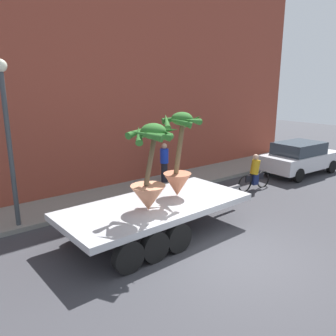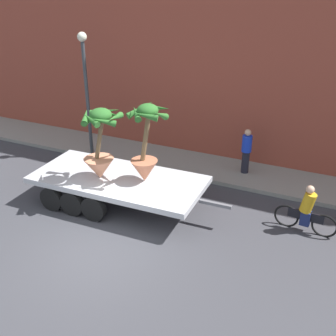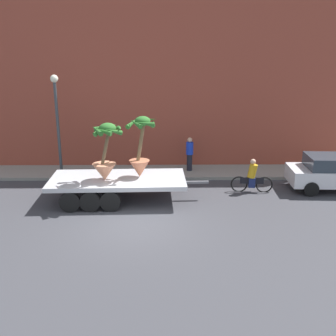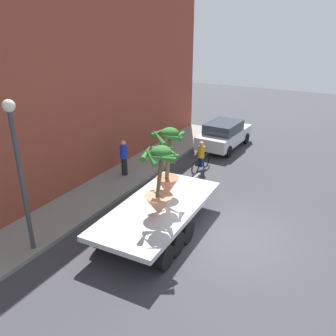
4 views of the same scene
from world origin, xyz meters
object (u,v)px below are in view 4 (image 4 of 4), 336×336
(pedestrian_near_gate, at_px, (124,157))
(flatbed_trailer, at_px, (155,214))
(potted_palm_rear, at_px, (159,185))
(parked_car, at_px, (224,134))
(cyclist, at_px, (201,158))
(street_lamp, at_px, (18,159))
(potted_palm_middle, at_px, (168,166))

(pedestrian_near_gate, bearing_deg, flatbed_trailer, -132.52)
(potted_palm_rear, distance_m, parked_car, 10.19)
(cyclist, xyz_separation_m, street_lamp, (-8.87, 1.97, 2.56))
(cyclist, xyz_separation_m, pedestrian_near_gate, (-2.58, 2.82, 0.37))
(potted_palm_rear, bearing_deg, cyclist, 11.14)
(potted_palm_middle, relative_size, cyclist, 1.38)
(flatbed_trailer, height_order, cyclist, cyclist)
(potted_palm_middle, distance_m, pedestrian_near_gate, 4.39)
(potted_palm_rear, distance_m, potted_palm_middle, 1.44)
(parked_car, distance_m, pedestrian_near_gate, 6.90)
(parked_car, height_order, street_lamp, street_lamp)
(flatbed_trailer, height_order, street_lamp, street_lamp)
(parked_car, bearing_deg, street_lamp, 172.17)
(potted_palm_rear, height_order, street_lamp, street_lamp)
(street_lamp, bearing_deg, pedestrian_near_gate, 7.69)
(potted_palm_middle, distance_m, cyclist, 5.10)
(potted_palm_rear, relative_size, parked_car, 0.54)
(flatbed_trailer, distance_m, parked_car, 9.91)
(parked_car, relative_size, pedestrian_near_gate, 2.53)
(parked_car, bearing_deg, flatbed_trailer, -173.23)
(potted_palm_rear, xyz_separation_m, pedestrian_near_gate, (3.63, 4.04, -1.00))
(flatbed_trailer, bearing_deg, potted_palm_middle, 7.21)
(flatbed_trailer, relative_size, potted_palm_rear, 2.81)
(pedestrian_near_gate, bearing_deg, potted_palm_rear, -131.91)
(pedestrian_near_gate, relative_size, street_lamp, 0.35)
(parked_car, bearing_deg, potted_palm_rear, -171.78)
(flatbed_trailer, relative_size, street_lamp, 1.37)
(potted_palm_rear, xyz_separation_m, potted_palm_middle, (1.38, 0.43, 0.07))
(parked_car, relative_size, street_lamp, 0.90)
(potted_palm_middle, xyz_separation_m, parked_car, (8.64, 1.02, -1.28))
(potted_palm_rear, relative_size, street_lamp, 0.49)
(potted_palm_middle, bearing_deg, cyclist, 9.32)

